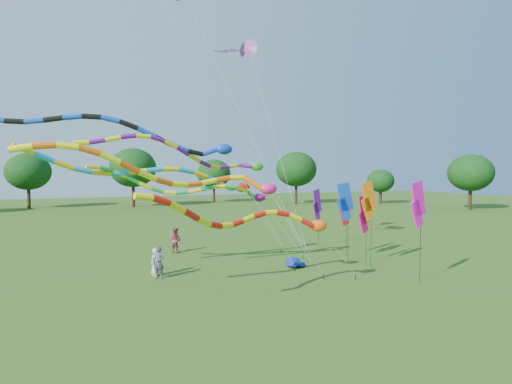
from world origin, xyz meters
name	(u,v)px	position (x,y,z in m)	size (l,w,h in m)	color
ground	(307,289)	(0.00, 0.00, 0.00)	(160.00, 160.00, 0.00)	#2C5316
tree_ring	(251,177)	(-1.15, 4.66, 5.60)	(117.19, 118.84, 9.64)	#382314
tube_kite_red	(264,219)	(-2.86, -1.17, 3.78)	(11.89, 3.90, 5.73)	black
tube_kite_orange	(191,176)	(-5.85, 0.19, 5.73)	(14.41, 2.39, 7.63)	black
tube_kite_purple	(200,157)	(-4.45, 4.02, 6.72)	(13.74, 2.55, 8.36)	black
tube_kite_blue	(137,135)	(-7.77, 3.72, 7.78)	(16.29, 1.63, 9.43)	black
tube_kite_cyan	(175,177)	(-5.34, 6.43, 5.61)	(16.03, 4.37, 7.83)	black
tube_kite_green	(202,189)	(-3.85, 5.74, 4.88)	(13.19, 1.06, 6.84)	black
delta_kite_high_c	(248,49)	(-0.56, 6.76, 13.66)	(5.32, 3.66, 14.40)	black
banner_pole_orange	(368,201)	(5.96, 2.94, 4.07)	(1.16, 0.15, 5.34)	black
banner_pole_red	(344,208)	(6.23, 5.94, 3.39)	(1.15, 0.32, 4.65)	black
banner_pole_magenta_b	(364,214)	(6.07, 3.52, 3.22)	(1.14, 0.40, 4.48)	black
banner_pole_violet	(317,205)	(6.37, 9.87, 3.30)	(1.10, 0.54, 4.57)	black
banner_pole_magenta_a	(418,205)	(5.79, -1.43, 4.20)	(1.16, 0.25, 5.47)	black
banner_pole_blue_a	(345,202)	(5.38, 4.62, 3.95)	(1.14, 0.37, 5.22)	black
blue_nylon_heap	(298,263)	(1.90, 4.53, 0.23)	(1.20, 1.37, 0.53)	#0B239A
person_a	(156,262)	(-6.61, 5.58, 0.80)	(0.79, 0.51, 1.61)	beige
person_b	(159,262)	(-6.58, 4.87, 0.90)	(0.66, 0.43, 1.81)	#40435A
person_c	(175,240)	(-4.20, 11.97, 0.91)	(0.89, 0.69, 1.83)	#903449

